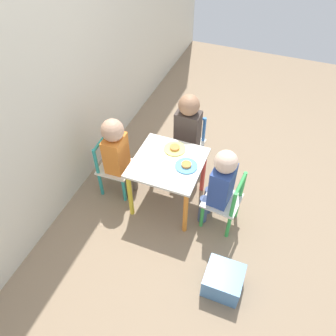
{
  "coord_description": "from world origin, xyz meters",
  "views": [
    {
      "loc": [
        -1.62,
        -0.63,
        2.15
      ],
      "look_at": [
        0.0,
        0.0,
        0.39
      ],
      "focal_mm": 35.0,
      "sensor_mm": 36.0,
      "label": 1
    }
  ],
  "objects_px": {
    "child_front": "(220,183)",
    "plate_front": "(186,166)",
    "plate_right": "(175,149)",
    "storage_bin": "(223,280)",
    "chair_teal": "(113,167)",
    "kids_table": "(168,169)",
    "child_back": "(117,151)",
    "chair_blue": "(188,144)",
    "child_right": "(187,129)",
    "chair_green": "(225,202)"
  },
  "relations": [
    {
      "from": "kids_table",
      "to": "plate_front",
      "type": "xyz_separation_m",
      "value": [
        -0.0,
        -0.14,
        0.09
      ]
    },
    {
      "from": "kids_table",
      "to": "child_back",
      "type": "distance_m",
      "value": 0.42
    },
    {
      "from": "storage_bin",
      "to": "chair_green",
      "type": "bearing_deg",
      "value": 15.31
    },
    {
      "from": "chair_teal",
      "to": "plate_front",
      "type": "relative_size",
      "value": 3.04
    },
    {
      "from": "child_back",
      "to": "plate_right",
      "type": "xyz_separation_m",
      "value": [
        0.16,
        -0.41,
        0.02
      ]
    },
    {
      "from": "chair_teal",
      "to": "storage_bin",
      "type": "bearing_deg",
      "value": -119.11
    },
    {
      "from": "kids_table",
      "to": "plate_right",
      "type": "bearing_deg",
      "value": 0.0
    },
    {
      "from": "child_front",
      "to": "storage_bin",
      "type": "distance_m",
      "value": 0.66
    },
    {
      "from": "chair_green",
      "to": "child_back",
      "type": "distance_m",
      "value": 0.91
    },
    {
      "from": "kids_table",
      "to": "storage_bin",
      "type": "bearing_deg",
      "value": -132.62
    },
    {
      "from": "kids_table",
      "to": "chair_teal",
      "type": "relative_size",
      "value": 1.02
    },
    {
      "from": "chair_blue",
      "to": "chair_teal",
      "type": "bearing_deg",
      "value": -133.15
    },
    {
      "from": "chair_green",
      "to": "plate_front",
      "type": "relative_size",
      "value": 3.04
    },
    {
      "from": "plate_front",
      "to": "child_right",
      "type": "bearing_deg",
      "value": 18.06
    },
    {
      "from": "chair_teal",
      "to": "kids_table",
      "type": "bearing_deg",
      "value": -90.0
    },
    {
      "from": "kids_table",
      "to": "plate_right",
      "type": "xyz_separation_m",
      "value": [
        0.14,
        0.0,
        0.09
      ]
    },
    {
      "from": "child_right",
      "to": "plate_right",
      "type": "height_order",
      "value": "child_right"
    },
    {
      "from": "child_front",
      "to": "plate_front",
      "type": "relative_size",
      "value": 4.39
    },
    {
      "from": "plate_right",
      "to": "plate_front",
      "type": "distance_m",
      "value": 0.2
    },
    {
      "from": "kids_table",
      "to": "chair_green",
      "type": "distance_m",
      "value": 0.49
    },
    {
      "from": "child_right",
      "to": "child_back",
      "type": "relative_size",
      "value": 1.05
    },
    {
      "from": "chair_teal",
      "to": "storage_bin",
      "type": "relative_size",
      "value": 2.06
    },
    {
      "from": "child_front",
      "to": "plate_right",
      "type": "bearing_deg",
      "value": -108.49
    },
    {
      "from": "child_right",
      "to": "child_front",
      "type": "height_order",
      "value": "child_right"
    },
    {
      "from": "child_back",
      "to": "child_right",
      "type": "bearing_deg",
      "value": -46.8
    },
    {
      "from": "chair_green",
      "to": "child_back",
      "type": "relative_size",
      "value": 0.69
    },
    {
      "from": "plate_right",
      "to": "storage_bin",
      "type": "xyz_separation_m",
      "value": [
        -0.71,
        -0.61,
        -0.38
      ]
    },
    {
      "from": "chair_blue",
      "to": "chair_teal",
      "type": "distance_m",
      "value": 0.69
    },
    {
      "from": "chair_teal",
      "to": "child_back",
      "type": "xyz_separation_m",
      "value": [
        0.0,
        -0.06,
        0.2
      ]
    },
    {
      "from": "kids_table",
      "to": "child_front",
      "type": "relative_size",
      "value": 0.71
    },
    {
      "from": "kids_table",
      "to": "child_front",
      "type": "xyz_separation_m",
      "value": [
        -0.04,
        -0.41,
        0.05
      ]
    },
    {
      "from": "kids_table",
      "to": "plate_right",
      "type": "distance_m",
      "value": 0.17
    },
    {
      "from": "chair_green",
      "to": "child_right",
      "type": "relative_size",
      "value": 0.65
    },
    {
      "from": "child_front",
      "to": "plate_front",
      "type": "distance_m",
      "value": 0.27
    },
    {
      "from": "child_front",
      "to": "storage_bin",
      "type": "height_order",
      "value": "child_front"
    },
    {
      "from": "child_back",
      "to": "chair_green",
      "type": "bearing_deg",
      "value": -94.38
    },
    {
      "from": "kids_table",
      "to": "chair_teal",
      "type": "distance_m",
      "value": 0.49
    },
    {
      "from": "chair_teal",
      "to": "child_back",
      "type": "distance_m",
      "value": 0.21
    },
    {
      "from": "plate_right",
      "to": "storage_bin",
      "type": "height_order",
      "value": "plate_right"
    },
    {
      "from": "plate_front",
      "to": "storage_bin",
      "type": "distance_m",
      "value": 0.83
    },
    {
      "from": "chair_blue",
      "to": "plate_right",
      "type": "height_order",
      "value": "chair_blue"
    },
    {
      "from": "chair_teal",
      "to": "child_back",
      "type": "relative_size",
      "value": 0.69
    },
    {
      "from": "chair_green",
      "to": "kids_table",
      "type": "bearing_deg",
      "value": -90.0
    },
    {
      "from": "chair_blue",
      "to": "child_right",
      "type": "distance_m",
      "value": 0.23
    },
    {
      "from": "child_back",
      "to": "storage_bin",
      "type": "height_order",
      "value": "child_back"
    },
    {
      "from": "chair_blue",
      "to": "plate_right",
      "type": "bearing_deg",
      "value": -90.5
    },
    {
      "from": "child_right",
      "to": "plate_front",
      "type": "xyz_separation_m",
      "value": [
        -0.41,
        -0.14,
        0.01
      ]
    },
    {
      "from": "chair_teal",
      "to": "child_right",
      "type": "height_order",
      "value": "child_right"
    },
    {
      "from": "child_front",
      "to": "chair_teal",
      "type": "bearing_deg",
      "value": -85.62
    },
    {
      "from": "chair_green",
      "to": "child_back",
      "type": "xyz_separation_m",
      "value": [
        0.03,
        0.88,
        0.2
      ]
    }
  ]
}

